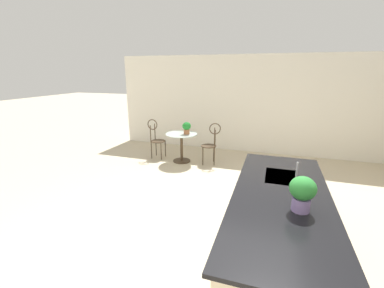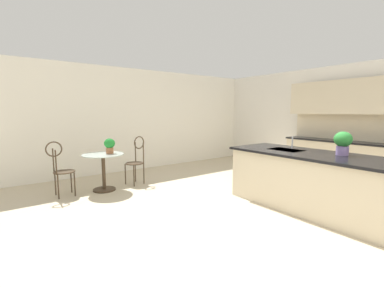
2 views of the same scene
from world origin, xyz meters
TOP-DOWN VIEW (x-y plane):
  - ground_plane at (0.00, 0.00)m, footprint 40.00×40.00m
  - wall_left_window at (-4.26, 0.00)m, footprint 0.12×7.80m
  - kitchen_island at (0.30, 0.85)m, footprint 2.80×1.06m
  - bistro_table at (-2.78, -1.50)m, footprint 0.80×0.80m
  - chair_near_window at (-2.87, -0.75)m, footprint 0.47×0.52m
  - chair_by_island at (-2.88, -2.26)m, footprint 0.38×0.48m
  - sink_faucet at (-0.25, 1.03)m, footprint 0.02×0.02m
  - potted_plant_on_table at (-2.79, -1.36)m, footprint 0.21×0.21m
  - potted_plant_counter_near at (0.60, 1.02)m, footprint 0.26×0.26m

SIDE VIEW (x-z plane):
  - ground_plane at x=0.00m, z-range 0.00..0.00m
  - bistro_table at x=-2.78m, z-range 0.08..0.82m
  - kitchen_island at x=0.30m, z-range 0.00..0.92m
  - chair_near_window at x=-2.87m, z-range 0.05..1.09m
  - chair_by_island at x=-2.88m, z-range 0.05..1.09m
  - potted_plant_on_table at x=-2.79m, z-range 0.76..1.06m
  - sink_faucet at x=-0.25m, z-range 0.92..1.14m
  - potted_plant_counter_near at x=0.60m, z-range 0.95..1.31m
  - wall_left_window at x=-4.26m, z-range 0.00..2.70m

